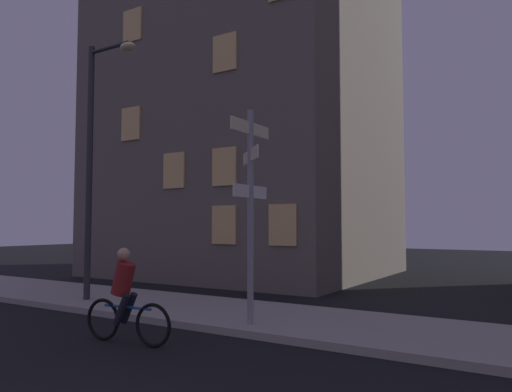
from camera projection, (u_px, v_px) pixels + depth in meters
name	position (u px, v px, depth m)	size (l,w,h in m)	color
sidewalk_kerb	(332.00, 326.00, 9.26)	(40.00, 3.02, 0.14)	#9E9991
signpost	(250.00, 197.00, 9.21)	(0.89, 1.31, 4.06)	gray
street_lamp	(95.00, 149.00, 12.20)	(1.62, 0.28, 6.44)	#2D2D30
cyclist	(125.00, 299.00, 8.20)	(1.82, 0.36, 1.61)	black
building_left_block	(249.00, 128.00, 20.33)	(10.40, 9.32, 12.11)	#6B6056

